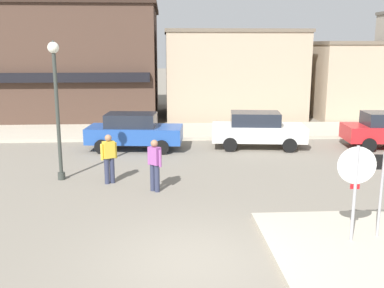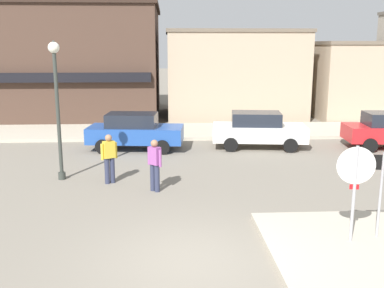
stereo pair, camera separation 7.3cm
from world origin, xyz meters
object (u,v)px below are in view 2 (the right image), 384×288
lamp_post (56,91)px  pedestrian_crossing_near (155,164)px  stop_sign (355,181)px  one_way_sign (381,186)px  parked_car_second (258,129)px  parked_car_nearest (135,131)px  pedestrian_crossing_far (109,157)px

lamp_post → pedestrian_crossing_near: (3.14, -1.42, -2.09)m
stop_sign → pedestrian_crossing_near: (-4.42, 4.15, -0.65)m
stop_sign → pedestrian_crossing_near: stop_sign is taller
one_way_sign → parked_car_second: bearing=94.5°
one_way_sign → parked_car_nearest: 11.47m
lamp_post → one_way_sign: bearing=-33.1°
lamp_post → parked_car_nearest: 5.27m
pedestrian_crossing_far → lamp_post: bearing=162.6°
pedestrian_crossing_near → pedestrian_crossing_far: (-1.48, 0.90, 0.00)m
stop_sign → pedestrian_crossing_near: size_ratio=1.43×
one_way_sign → parked_car_nearest: one_way_sign is taller
parked_car_nearest → parked_car_second: 5.34m
stop_sign → parked_car_nearest: size_ratio=0.55×
one_way_sign → pedestrian_crossing_far: 8.20m
lamp_post → pedestrian_crossing_near: bearing=-24.3°
parked_car_nearest → pedestrian_crossing_near: 5.82m
stop_sign → lamp_post: lamp_post is taller
stop_sign → pedestrian_crossing_near: 6.10m
lamp_post → parked_car_nearest: bearing=63.7°
one_way_sign → parked_car_second: 9.79m
one_way_sign → parked_car_second: one_way_sign is taller
parked_car_nearest → parked_car_second: size_ratio=1.00×
stop_sign → parked_car_second: bearing=90.5°
pedestrian_crossing_near → pedestrian_crossing_far: 1.73m
one_way_sign → parked_car_nearest: (-6.11, 9.69, -0.52)m
parked_car_second → pedestrian_crossing_far: bearing=-140.0°
parked_car_nearest → parked_car_second: bearing=0.6°
lamp_post → parked_car_second: bearing=30.3°
stop_sign → lamp_post: 9.50m
stop_sign → one_way_sign: size_ratio=1.10×
pedestrian_crossing_near → parked_car_nearest: bearing=100.0°
one_way_sign → pedestrian_crossing_far: size_ratio=1.30×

